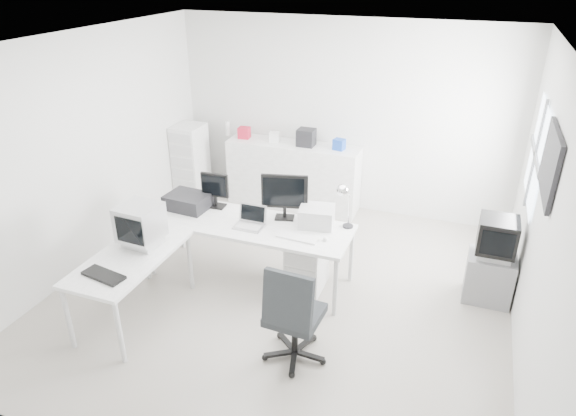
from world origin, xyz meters
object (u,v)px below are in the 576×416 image
(side_desk, at_px, (134,286))
(laser_printer, at_px, (317,216))
(tv_cabinet, at_px, (489,278))
(filing_cabinet, at_px, (191,162))
(office_chair, at_px, (295,310))
(crt_monitor, at_px, (141,226))
(crt_tv, at_px, (497,239))
(drawer_pedestal, at_px, (307,265))
(lcd_monitor_large, at_px, (285,197))
(inkjet_printer, at_px, (188,201))
(laptop, at_px, (249,218))
(lcd_monitor_small, at_px, (215,190))
(sideboard, at_px, (293,175))
(main_desk, at_px, (250,251))

(side_desk, height_order, laser_printer, laser_printer)
(tv_cabinet, distance_m, filing_cabinet, 4.68)
(side_desk, height_order, filing_cabinet, filing_cabinet)
(office_chair, bearing_deg, crt_monitor, 175.57)
(tv_cabinet, relative_size, crt_tv, 1.11)
(drawer_pedestal, height_order, crt_tv, crt_tv)
(lcd_monitor_large, bearing_deg, inkjet_printer, 173.54)
(inkjet_printer, bearing_deg, laptop, -8.36)
(crt_tv, bearing_deg, lcd_monitor_small, -174.86)
(crt_monitor, relative_size, filing_cabinet, 0.37)
(office_chair, relative_size, sideboard, 0.54)
(inkjet_printer, distance_m, office_chair, 2.20)
(filing_cabinet, bearing_deg, laser_printer, -31.59)
(crt_tv, bearing_deg, drawer_pedestal, -166.12)
(lcd_monitor_large, relative_size, office_chair, 0.51)
(lcd_monitor_large, xyz_separation_m, crt_tv, (2.34, 0.29, -0.25))
(crt_tv, bearing_deg, main_desk, -168.61)
(lcd_monitor_small, bearing_deg, crt_monitor, -108.14)
(lcd_monitor_small, xyz_separation_m, crt_monitor, (-0.30, -1.10, 0.01))
(crt_monitor, distance_m, filing_cabinet, 2.84)
(inkjet_printer, distance_m, filing_cabinet, 1.96)
(tv_cabinet, xyz_separation_m, filing_cabinet, (-4.50, 1.25, 0.32))
(office_chair, relative_size, filing_cabinet, 0.91)
(lcd_monitor_large, bearing_deg, laptop, -144.19)
(lcd_monitor_small, bearing_deg, crt_tv, 2.26)
(sideboard, bearing_deg, lcd_monitor_large, -73.24)
(laptop, xyz_separation_m, sideboard, (-0.25, 2.18, -0.36))
(tv_cabinet, xyz_separation_m, crt_tv, (0.00, 0.00, 0.50))
(inkjet_printer, distance_m, lcd_monitor_small, 0.36)
(main_desk, bearing_deg, crt_monitor, -135.00)
(side_desk, bearing_deg, crt_monitor, 90.00)
(lcd_monitor_large, xyz_separation_m, sideboard, (-0.55, 1.83, -0.53))
(drawer_pedestal, distance_m, filing_cabinet, 3.07)
(side_desk, relative_size, sideboard, 0.70)
(office_chair, distance_m, filing_cabinet, 4.01)
(crt_monitor, distance_m, office_chair, 1.88)
(drawer_pedestal, relative_size, filing_cabinet, 0.50)
(inkjet_printer, bearing_deg, filing_cabinet, 123.72)
(drawer_pedestal, distance_m, lcd_monitor_small, 1.43)
(main_desk, height_order, crt_monitor, crt_monitor)
(side_desk, relative_size, crt_tv, 2.80)
(lcd_monitor_small, relative_size, lcd_monitor_large, 0.78)
(laptop, relative_size, sideboard, 0.17)
(laser_printer, bearing_deg, lcd_monitor_large, 166.28)
(laser_printer, relative_size, filing_cabinet, 0.32)
(crt_tv, distance_m, sideboard, 3.29)
(crt_monitor, bearing_deg, inkjet_printer, 93.16)
(side_desk, height_order, crt_monitor, crt_monitor)
(office_chair, distance_m, crt_tv, 2.40)
(main_desk, distance_m, laptop, 0.50)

